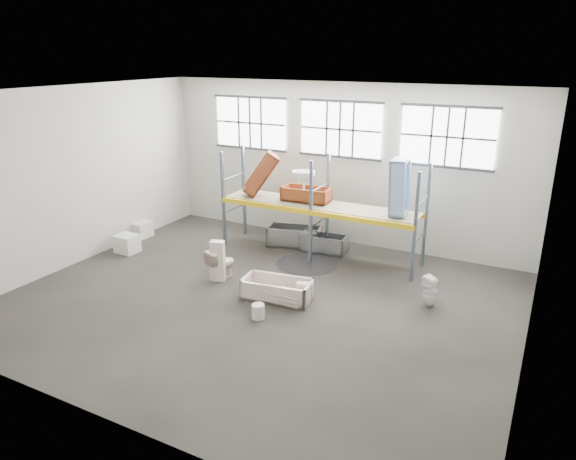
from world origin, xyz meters
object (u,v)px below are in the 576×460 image
Objects in this scene: bathtub_beige at (277,289)px; toilet_beige at (221,263)px; cistern_tall at (218,261)px; toilet_white at (431,291)px; steel_tub_left at (295,236)px; blue_tub_upright at (399,187)px; bucket at (258,311)px; rust_tub_flat at (306,194)px; carton_near at (127,244)px; steel_tub_right at (324,243)px.

bathtub_beige is 2.03m from toilet_beige.
toilet_white is (5.41, 1.11, -0.17)m from cistern_tall.
cistern_tall is (-1.94, 0.24, 0.31)m from bathtub_beige.
toilet_beige reaches higher than bathtub_beige.
steel_tub_left is (0.60, 3.35, -0.25)m from cistern_tall.
toilet_beige is 0.54× the size of blue_tub_upright.
blue_tub_upright reaches higher than bucket.
rust_tub_flat is 2.22× the size of carton_near.
carton_near reaches higher than bathtub_beige.
blue_tub_upright reaches higher than bathtub_beige.
steel_tub_left is (-1.34, 3.59, 0.05)m from bathtub_beige.
toilet_beige is 0.57× the size of rust_tub_flat.
toilet_beige is at bearing -112.12° from rust_tub_flat.
rust_tub_flat is at bearing 51.41° from cistern_tall.
bathtub_beige is at bearing -6.85° from carton_near.
blue_tub_upright is at bearing 18.04° from carton_near.
steel_tub_right is at bearing -1.58° from steel_tub_left.
blue_tub_upright is (2.84, -0.14, 0.57)m from rust_tub_flat.
toilet_beige is 5.53m from toilet_white.
toilet_beige is at bearing -3.84° from carton_near.
rust_tub_flat is (1.12, 3.06, 1.26)m from cistern_tall.
bathtub_beige is 1.22× the size of steel_tub_right.
steel_tub_left is 1.10× the size of blue_tub_upright.
steel_tub_right is 0.99× the size of rust_tub_flat.
cistern_tall is 0.79× the size of steel_tub_right.
steel_tub_left reaches higher than steel_tub_right.
blue_tub_upright is (3.37, -0.43, 2.09)m from steel_tub_left.
toilet_beige is 0.58× the size of steel_tub_right.
blue_tub_upright is at bearing -7.23° from steel_tub_left.
steel_tub_right is (1.62, 3.32, -0.30)m from cistern_tall.
toilet_white is 4.39m from steel_tub_right.
toilet_beige is 0.25m from cistern_tall.
steel_tub_left reaches higher than bucket.
steel_tub_right is 0.93× the size of blue_tub_upright.
toilet_white reaches higher than bucket.
blue_tub_upright is (3.97, 2.92, 1.84)m from cistern_tall.
bucket is (2.03, -1.34, -0.39)m from cistern_tall.
cistern_tall is 1.74× the size of carton_near.
steel_tub_left is (-4.81, 2.24, -0.08)m from toilet_white.
cistern_tall reaches higher than toilet_beige.
bathtub_beige is 3.58m from steel_tub_right.
toilet_white is at bearing 4.28° from carton_near.
toilet_white is 4.92m from rust_tub_flat.
cistern_tall is 2.46m from bucket.
bathtub_beige is 4.33m from blue_tub_upright.
steel_tub_right is 3.20m from blue_tub_upright.
carton_near is at bearing -145.69° from steel_tub_left.
steel_tub_right is 2.19× the size of carton_near.
bathtub_beige is 2.11× the size of toilet_beige.
steel_tub_right is at bearing 45.64° from cistern_tall.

